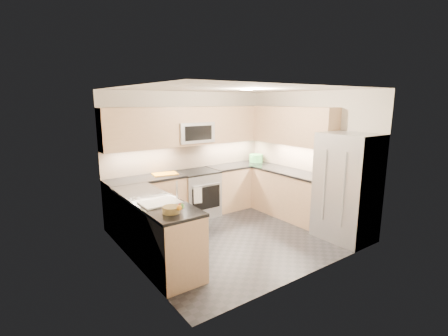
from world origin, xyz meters
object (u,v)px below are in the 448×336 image
(gas_range, at_px, (198,194))
(refrigerator, at_px, (347,187))
(cutting_board, at_px, (165,174))
(fruit_basket, at_px, (171,210))
(microwave, at_px, (193,132))
(utensil_bowl, at_px, (256,158))

(gas_range, bearing_deg, refrigerator, -59.12)
(cutting_board, relative_size, fruit_basket, 2.05)
(refrigerator, xyz_separation_m, fruit_basket, (-3.00, 0.46, 0.08))
(refrigerator, relative_size, fruit_basket, 8.08)
(cutting_board, bearing_deg, refrigerator, -49.88)
(gas_range, bearing_deg, microwave, 90.00)
(microwave, bearing_deg, cutting_board, -176.41)
(microwave, relative_size, fruit_basket, 3.41)
(utensil_bowl, bearing_deg, refrigerator, -93.34)
(microwave, relative_size, utensil_bowl, 2.51)
(microwave, height_order, cutting_board, microwave)
(gas_range, xyz_separation_m, fruit_basket, (-1.55, -1.96, 0.53))
(microwave, height_order, refrigerator, microwave)
(fruit_basket, bearing_deg, gas_range, 51.68)
(refrigerator, distance_m, fruit_basket, 3.04)
(gas_range, height_order, microwave, microwave)
(microwave, distance_m, cutting_board, 1.00)
(gas_range, bearing_deg, fruit_basket, -128.32)
(microwave, xyz_separation_m, refrigerator, (1.45, -2.55, -0.80))
(fruit_basket, bearing_deg, cutting_board, 66.54)
(gas_range, relative_size, refrigerator, 0.51)
(utensil_bowl, relative_size, cutting_board, 0.66)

